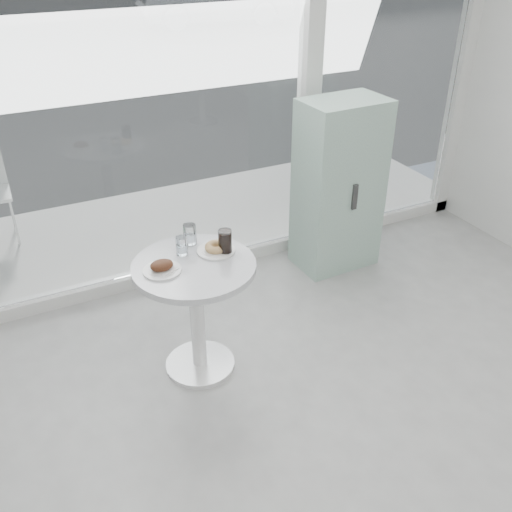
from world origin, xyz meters
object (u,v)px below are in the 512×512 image
main_table (196,295)px  plate_donut (216,249)px  cola_glass (225,242)px  plate_fritter (162,267)px  water_tumbler_a (182,247)px  water_tumbler_b (190,235)px  mint_cabinet (338,186)px

main_table → plate_donut: 0.30m
cola_glass → plate_fritter: bearing=-176.7°
cola_glass → water_tumbler_a: bearing=155.6°
water_tumbler_b → mint_cabinet: bearing=19.1°
plate_fritter → water_tumbler_b: 0.34m
main_table → cola_glass: 0.36m
mint_cabinet → water_tumbler_a: mint_cabinet is taller
mint_cabinet → water_tumbler_a: 1.61m
plate_fritter → plate_donut: (0.35, 0.07, -0.01)m
mint_cabinet → water_tumbler_b: (-1.41, -0.49, 0.15)m
plate_donut → water_tumbler_a: (-0.19, 0.06, 0.03)m
mint_cabinet → plate_donut: 1.46m
plate_fritter → cola_glass: bearing=3.3°
plate_fritter → water_tumbler_a: 0.21m
plate_donut → cola_glass: cola_glass is taller
main_table → plate_fritter: 0.31m
main_table → cola_glass: cola_glass is taller
water_tumbler_a → water_tumbler_b: 0.13m
plate_fritter → water_tumbler_a: size_ratio=1.94×
main_table → water_tumbler_b: 0.37m
main_table → water_tumbler_b: bearing=73.8°
mint_cabinet → plate_fritter: (-1.66, -0.71, 0.12)m
plate_donut → water_tumbler_b: (-0.10, 0.16, 0.04)m
mint_cabinet → water_tumbler_b: 1.50m
main_table → mint_cabinet: 1.64m
water_tumbler_a → water_tumbler_b: water_tumbler_b is taller
main_table → plate_donut: bearing=22.9°
mint_cabinet → main_table: bearing=-156.0°
main_table → mint_cabinet: bearing=26.0°
water_tumbler_b → water_tumbler_a: bearing=-132.3°
mint_cabinet → water_tumbler_b: bearing=-162.9°
main_table → plate_fritter: (-0.18, 0.01, 0.25)m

